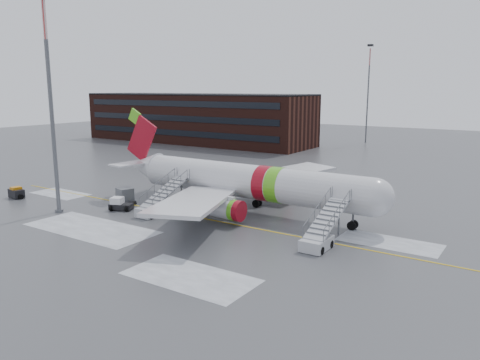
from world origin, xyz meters
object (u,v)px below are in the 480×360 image
Objects in this scene: airstair_aft at (156,205)px; baggage_tractor at (16,193)px; pushback_tug at (120,204)px; uld_container at (125,196)px; airstair_fwd at (320,235)px; light_mast_near at (51,101)px; airliner at (243,181)px.

airstair_aft is 20.72m from baggage_tractor.
pushback_tug is 1.05× the size of uld_container.
airstair_fwd is at bearing -3.16° from uld_container.
pushback_tug is 13.43m from light_mast_near.
airstair_fwd is 2.73× the size of baggage_tractor.
light_mast_near is (-9.87, -5.31, 11.23)m from airstair_aft.
airliner is at bearing 21.05° from baggage_tractor.
uld_container is (-25.97, 1.43, -0.16)m from airstair_fwd.
airstair_fwd reaches higher than baggage_tractor.
baggage_tractor is 0.12× the size of light_mast_near.
airstair_aft is at bearing 180.00° from airstair_fwd.
uld_container reaches higher than baggage_tractor.
baggage_tractor is 15.73m from light_mast_near.
airliner is 12.15× the size of pushback_tug.
uld_container is (-13.58, -5.10, -2.51)m from airliner.
baggage_tractor is (-39.81, -4.02, -0.46)m from airstair_fwd.
airstair_aft reaches higher than baggage_tractor.
airstair_aft is 4.97m from pushback_tug.
airliner is at bearing 31.75° from pushback_tug.
airstair_aft reaches higher than pushback_tug.
light_mast_near is (-3.39, -6.75, 11.39)m from uld_container.
baggage_tractor is at bearing -168.81° from airstair_aft.
airstair_fwd is 24.39m from pushback_tug.
uld_container is at bearing -159.40° from airliner.
pushback_tug is at bearing -148.25° from airliner.
light_mast_near is (-4.99, -4.44, 11.65)m from pushback_tug.
baggage_tractor is (-27.42, -10.55, -2.81)m from airliner.
baggage_tractor is (-20.32, -4.02, -0.46)m from airstair_aft.
airstair_aft is at bearing -12.48° from uld_container.
uld_container is at bearing 21.50° from baggage_tractor.
airstair_fwd is at bearing 5.76° from baggage_tractor.
airstair_aft reaches higher than uld_container.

